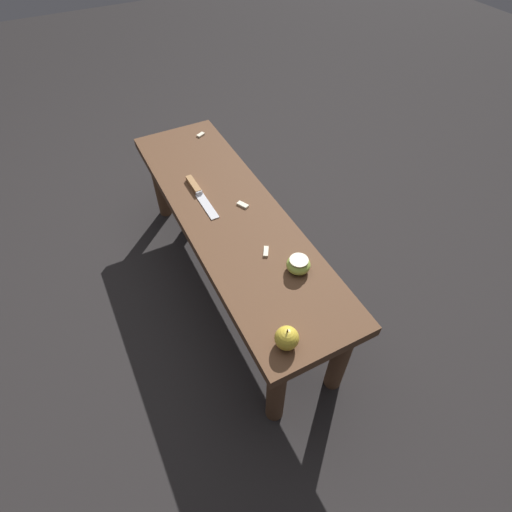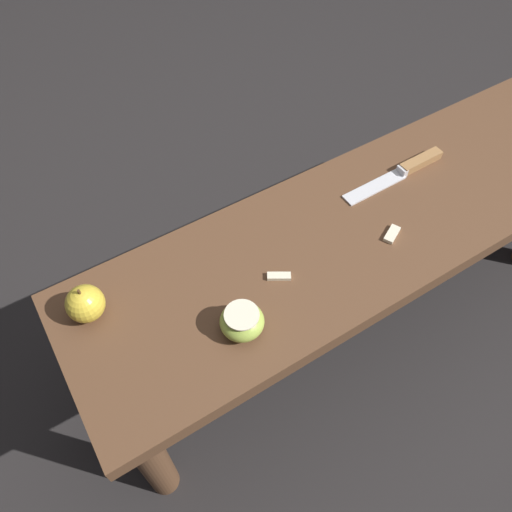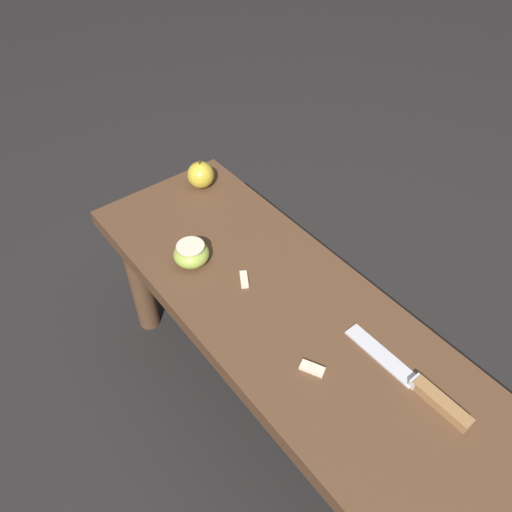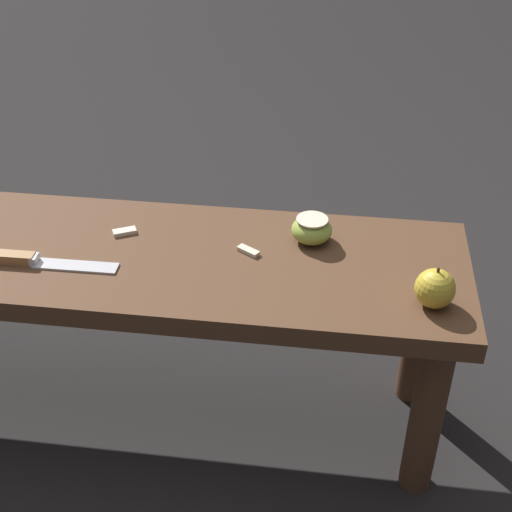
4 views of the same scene
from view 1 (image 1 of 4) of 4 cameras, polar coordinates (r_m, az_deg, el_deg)
ground_plane at (r=1.78m, az=-3.04°, el=-3.79°), size 8.00×8.00×0.00m
wooden_bench at (r=1.52m, az=-3.56°, el=4.28°), size 1.29×0.36×0.42m
knife at (r=1.57m, az=-8.38°, el=9.21°), size 0.26×0.03×0.02m
apple_whole at (r=1.11m, az=4.42°, el=-11.62°), size 0.07×0.07×0.08m
apple_cut at (r=1.27m, az=6.08°, el=-1.23°), size 0.08×0.08×0.05m
apple_slice_near_knife at (r=1.50m, az=-1.90°, el=7.32°), size 0.05×0.04×0.01m
apple_slice_center at (r=1.90m, az=-7.90°, el=16.78°), size 0.03×0.04×0.01m
apple_slice_near_bowl at (r=1.33m, az=1.43°, el=0.64°), size 0.05×0.04×0.01m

